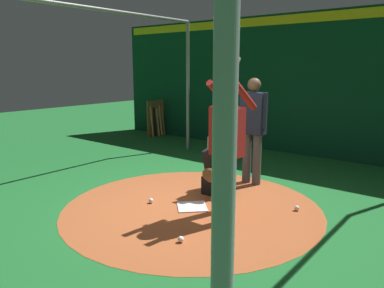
{
  "coord_description": "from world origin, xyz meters",
  "views": [
    {
      "loc": [
        4.07,
        3.25,
        2.03
      ],
      "look_at": [
        0.0,
        0.0,
        0.95
      ],
      "focal_mm": 35.19,
      "sensor_mm": 36.0,
      "label": 1
    }
  ],
  "objects_px": {
    "catcher": "(217,172)",
    "baseball_0": "(181,239)",
    "batter": "(227,136)",
    "home_plate": "(192,207)",
    "umpire": "(253,125)",
    "baseball_1": "(151,201)",
    "baseball_2": "(297,208)",
    "bat_rack": "(161,119)"
  },
  "relations": [
    {
      "from": "catcher",
      "to": "baseball_0",
      "type": "height_order",
      "value": "catcher"
    },
    {
      "from": "batter",
      "to": "baseball_0",
      "type": "height_order",
      "value": "batter"
    },
    {
      "from": "baseball_0",
      "to": "home_plate",
      "type": "bearing_deg",
      "value": -148.02
    },
    {
      "from": "batter",
      "to": "umpire",
      "type": "xyz_separation_m",
      "value": [
        -1.51,
        -0.47,
        -0.08
      ]
    },
    {
      "from": "home_plate",
      "to": "baseball_1",
      "type": "distance_m",
      "value": 0.64
    },
    {
      "from": "baseball_2",
      "to": "batter",
      "type": "bearing_deg",
      "value": -41.83
    },
    {
      "from": "home_plate",
      "to": "umpire",
      "type": "height_order",
      "value": "umpire"
    },
    {
      "from": "baseball_1",
      "to": "bat_rack",
      "type": "bearing_deg",
      "value": -138.2
    },
    {
      "from": "bat_rack",
      "to": "umpire",
      "type": "bearing_deg",
      "value": 61.12
    },
    {
      "from": "umpire",
      "to": "bat_rack",
      "type": "height_order",
      "value": "umpire"
    },
    {
      "from": "baseball_2",
      "to": "bat_rack",
      "type": "bearing_deg",
      "value": -119.56
    },
    {
      "from": "bat_rack",
      "to": "batter",
      "type": "bearing_deg",
      "value": 51.27
    },
    {
      "from": "batter",
      "to": "bat_rack",
      "type": "height_order",
      "value": "batter"
    },
    {
      "from": "umpire",
      "to": "bat_rack",
      "type": "relative_size",
      "value": 1.74
    },
    {
      "from": "umpire",
      "to": "home_plate",
      "type": "bearing_deg",
      "value": -3.28
    },
    {
      "from": "baseball_0",
      "to": "batter",
      "type": "bearing_deg",
      "value": -177.63
    },
    {
      "from": "bat_rack",
      "to": "baseball_0",
      "type": "height_order",
      "value": "bat_rack"
    },
    {
      "from": "batter",
      "to": "umpire",
      "type": "relative_size",
      "value": 1.17
    },
    {
      "from": "catcher",
      "to": "umpire",
      "type": "bearing_deg",
      "value": 171.33
    },
    {
      "from": "batter",
      "to": "home_plate",
      "type": "bearing_deg",
      "value": -85.05
    },
    {
      "from": "catcher",
      "to": "baseball_0",
      "type": "bearing_deg",
      "value": 21.17
    },
    {
      "from": "umpire",
      "to": "bat_rack",
      "type": "bearing_deg",
      "value": -118.88
    },
    {
      "from": "baseball_1",
      "to": "baseball_2",
      "type": "relative_size",
      "value": 1.0
    },
    {
      "from": "home_plate",
      "to": "catcher",
      "type": "distance_m",
      "value": 0.79
    },
    {
      "from": "catcher",
      "to": "umpire",
      "type": "xyz_separation_m",
      "value": [
        -0.86,
        0.13,
        0.67
      ]
    },
    {
      "from": "catcher",
      "to": "baseball_2",
      "type": "height_order",
      "value": "catcher"
    },
    {
      "from": "umpire",
      "to": "baseball_0",
      "type": "bearing_deg",
      "value": 11.44
    },
    {
      "from": "batter",
      "to": "catcher",
      "type": "height_order",
      "value": "batter"
    },
    {
      "from": "home_plate",
      "to": "baseball_1",
      "type": "xyz_separation_m",
      "value": [
        0.26,
        -0.59,
        0.03
      ]
    },
    {
      "from": "umpire",
      "to": "baseball_0",
      "type": "distance_m",
      "value": 2.76
    },
    {
      "from": "batter",
      "to": "bat_rack",
      "type": "xyz_separation_m",
      "value": [
        -4.02,
        -5.01,
        -0.63
      ]
    },
    {
      "from": "catcher",
      "to": "umpire",
      "type": "distance_m",
      "value": 1.1
    },
    {
      "from": "bat_rack",
      "to": "baseball_2",
      "type": "distance_m",
      "value": 6.58
    },
    {
      "from": "batter",
      "to": "baseball_2",
      "type": "xyz_separation_m",
      "value": [
        -0.78,
        0.7,
        -1.08
      ]
    },
    {
      "from": "batter",
      "to": "catcher",
      "type": "distance_m",
      "value": 1.15
    },
    {
      "from": "batter",
      "to": "bat_rack",
      "type": "relative_size",
      "value": 2.04
    },
    {
      "from": "baseball_0",
      "to": "catcher",
      "type": "bearing_deg",
      "value": -158.83
    },
    {
      "from": "umpire",
      "to": "baseball_1",
      "type": "height_order",
      "value": "umpire"
    },
    {
      "from": "bat_rack",
      "to": "baseball_0",
      "type": "bearing_deg",
      "value": 45.14
    },
    {
      "from": "catcher",
      "to": "umpire",
      "type": "relative_size",
      "value": 0.52
    },
    {
      "from": "catcher",
      "to": "bat_rack",
      "type": "xyz_separation_m",
      "value": [
        -3.37,
        -4.41,
        0.11
      ]
    },
    {
      "from": "baseball_0",
      "to": "umpire",
      "type": "bearing_deg",
      "value": -168.56
    }
  ]
}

